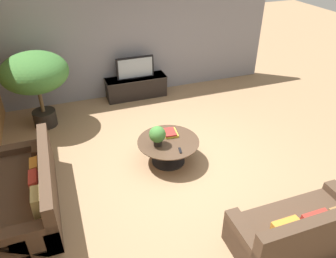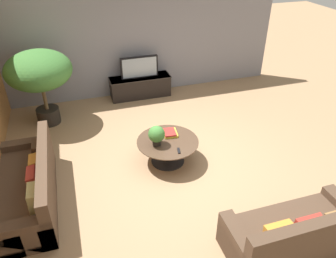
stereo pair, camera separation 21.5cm
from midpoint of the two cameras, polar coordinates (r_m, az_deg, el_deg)
The scene contains 11 objects.
ground_plane at distance 6.24m, azimuth 2.70°, elevation -5.79°, with size 24.00×24.00×0.00m, color #9E7A56.
back_wall_stone at distance 8.38m, azimuth -4.89°, elevation 15.94°, with size 7.40×0.12×3.00m, color gray.
media_console at distance 8.51m, azimuth -4.13°, elevation 7.42°, with size 1.55×0.50×0.53m.
television at distance 8.31m, azimuth -4.27°, elevation 10.66°, with size 0.94×0.13×0.54m.
coffee_table at distance 6.07m, azimuth 0.97°, elevation -3.16°, with size 1.14×1.14×0.46m.
couch_by_wall at distance 5.67m, azimuth -21.96°, elevation -9.42°, with size 0.84×2.20×0.84m.
couch_near_entry at distance 4.98m, azimuth 22.53°, elevation -16.66°, with size 1.88×0.84×0.84m.
potted_palm_tall at distance 7.36m, azimuth -20.76°, elevation 9.14°, with size 1.38×1.38×1.66m.
potted_plant_tabletop at distance 5.78m, azimuth -0.94°, elevation -1.01°, with size 0.30×0.30×0.38m.
book_stack at distance 6.17m, azimuth 1.35°, elevation -0.66°, with size 0.28×0.34×0.07m.
remote_black at distance 5.74m, azimuth 2.96°, elevation -3.80°, with size 0.04×0.16×0.02m, color black.
Camera 2 is at (-1.65, -4.62, 3.85)m, focal length 35.00 mm.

